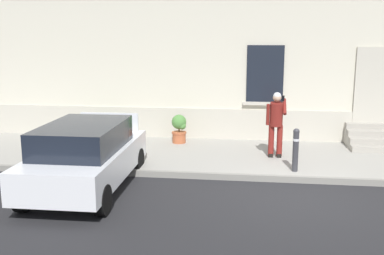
% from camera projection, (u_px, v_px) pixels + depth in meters
% --- Properties ---
extents(ground_plane, '(80.00, 80.00, 0.00)m').
position_uv_depth(ground_plane, '(292.00, 196.00, 9.66)').
color(ground_plane, '#232326').
extents(sidewalk, '(24.00, 3.60, 0.15)m').
position_uv_depth(sidewalk, '(283.00, 158.00, 12.36)').
color(sidewalk, '#99968E').
rests_on(sidewalk, ground).
extents(curb_edge, '(24.00, 0.12, 0.15)m').
position_uv_depth(curb_edge, '(289.00, 179.00, 10.56)').
color(curb_edge, gray).
rests_on(curb_edge, ground).
extents(building_facade, '(24.00, 1.52, 7.50)m').
position_uv_depth(building_facade, '(283.00, 22.00, 14.05)').
color(building_facade, beige).
rests_on(building_facade, ground).
extents(entrance_stoop, '(1.57, 1.28, 0.64)m').
position_uv_depth(entrance_stoop, '(375.00, 139.00, 13.24)').
color(entrance_stoop, '#9E998E').
rests_on(entrance_stoop, sidewalk).
extents(hatchback_car_white, '(1.82, 4.08, 1.50)m').
position_uv_depth(hatchback_car_white, '(86.00, 155.00, 9.92)').
color(hatchback_car_white, white).
rests_on(hatchback_car_white, ground).
extents(bollard_near_person, '(0.15, 0.15, 1.04)m').
position_uv_depth(bollard_near_person, '(296.00, 148.00, 10.81)').
color(bollard_near_person, '#333338').
rests_on(bollard_near_person, sidewalk).
extents(bollard_far_left, '(0.15, 0.15, 1.04)m').
position_uv_depth(bollard_far_left, '(123.00, 143.00, 11.34)').
color(bollard_far_left, '#333338').
rests_on(bollard_far_left, sidewalk).
extents(person_on_phone, '(0.51, 0.48, 1.75)m').
position_uv_depth(person_on_phone, '(276.00, 120.00, 11.95)').
color(person_on_phone, maroon).
rests_on(person_on_phone, sidewalk).
extents(planter_olive, '(0.44, 0.44, 0.86)m').
position_uv_depth(planter_olive, '(97.00, 126.00, 13.93)').
color(planter_olive, '#606B38').
rests_on(planter_olive, sidewalk).
extents(planter_terracotta, '(0.44, 0.44, 0.86)m').
position_uv_depth(planter_terracotta, '(179.00, 128.00, 13.70)').
color(planter_terracotta, '#B25B38').
rests_on(planter_terracotta, sidewalk).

